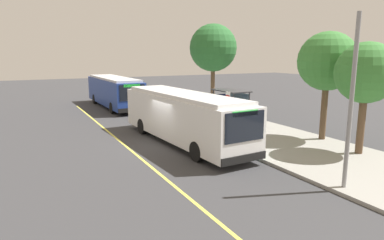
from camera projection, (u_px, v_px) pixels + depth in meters
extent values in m
plane|color=#38383A|center=(167.00, 145.00, 19.37)|extent=(120.00, 120.00, 0.00)
cube|color=gray|center=(251.00, 132.00, 22.06)|extent=(44.00, 6.40, 0.15)
cube|color=#E0D64C|center=(130.00, 149.00, 18.38)|extent=(36.00, 0.14, 0.01)
cube|color=white|center=(183.00, 117.00, 19.50)|extent=(11.24, 3.23, 2.40)
cube|color=silver|center=(183.00, 94.00, 19.25)|extent=(10.34, 2.92, 0.20)
cube|color=black|center=(245.00, 127.00, 14.72)|extent=(0.17, 2.17, 1.34)
cube|color=black|center=(201.00, 110.00, 20.09)|extent=(9.76, 0.64, 1.06)
cube|color=#197259|center=(201.00, 131.00, 20.34)|extent=(10.53, 0.68, 0.28)
cube|color=#26D83F|center=(245.00, 114.00, 14.61)|extent=(0.12, 1.40, 0.24)
cube|color=black|center=(244.00, 159.00, 14.99)|extent=(0.23, 2.50, 0.36)
cylinder|color=black|center=(235.00, 145.00, 17.38)|extent=(1.02, 0.34, 1.00)
cylinder|color=black|center=(197.00, 151.00, 16.21)|extent=(1.02, 0.34, 1.00)
cylinder|color=black|center=(174.00, 123.00, 23.09)|extent=(1.02, 0.34, 1.00)
cylinder|color=black|center=(142.00, 126.00, 21.92)|extent=(1.02, 0.34, 1.00)
cube|color=navy|center=(114.00, 92.00, 32.95)|extent=(11.34, 2.72, 2.40)
cube|color=silver|center=(113.00, 78.00, 32.71)|extent=(10.44, 2.45, 0.20)
cube|color=black|center=(132.00, 93.00, 27.97)|extent=(0.07, 2.17, 1.34)
cube|color=black|center=(127.00, 88.00, 33.50)|extent=(9.95, 0.19, 1.06)
cube|color=yellow|center=(127.00, 101.00, 33.74)|extent=(10.74, 0.19, 0.28)
cube|color=#26D83F|center=(132.00, 86.00, 27.85)|extent=(0.05, 1.40, 0.24)
cube|color=black|center=(133.00, 110.00, 28.23)|extent=(0.12, 2.50, 0.36)
cylinder|color=black|center=(137.00, 106.00, 30.66)|extent=(1.00, 0.30, 1.00)
cylinder|color=black|center=(112.00, 108.00, 29.58)|extent=(1.00, 0.30, 1.00)
cylinder|color=black|center=(116.00, 98.00, 36.62)|extent=(1.00, 0.30, 1.00)
cylinder|color=black|center=(95.00, 99.00, 35.55)|extent=(1.00, 0.30, 1.00)
cylinder|color=#333338|center=(249.00, 110.00, 23.20)|extent=(0.10, 0.10, 2.40)
cylinder|color=#333338|center=(233.00, 111.00, 22.61)|extent=(0.10, 0.10, 2.40)
cylinder|color=#333338|center=(228.00, 105.00, 25.47)|extent=(0.10, 0.10, 2.40)
cylinder|color=#333338|center=(213.00, 106.00, 24.88)|extent=(0.10, 0.10, 2.40)
cube|color=#333338|center=(231.00, 91.00, 23.81)|extent=(2.90, 1.60, 0.08)
cube|color=#4C606B|center=(238.00, 107.00, 24.33)|extent=(2.47, 0.04, 2.16)
cube|color=navy|center=(221.00, 106.00, 25.18)|extent=(0.06, 1.11, 1.82)
cube|color=brown|center=(230.00, 118.00, 24.34)|extent=(1.60, 0.44, 0.06)
cube|color=brown|center=(233.00, 114.00, 24.39)|extent=(1.60, 0.05, 0.44)
cube|color=#333338|center=(225.00, 119.00, 25.01)|extent=(0.08, 0.40, 0.45)
cube|color=#333338|center=(236.00, 123.00, 23.75)|extent=(0.08, 0.40, 0.45)
cylinder|color=#333338|center=(228.00, 115.00, 20.18)|extent=(0.07, 0.07, 2.80)
cube|color=white|center=(228.00, 96.00, 19.96)|extent=(0.44, 0.03, 0.56)
cube|color=red|center=(228.00, 96.00, 19.96)|extent=(0.40, 0.01, 0.16)
cylinder|color=#282D47|center=(194.00, 119.00, 24.15)|extent=(0.14, 0.14, 0.85)
cylinder|color=#282D47|center=(192.00, 119.00, 24.07)|extent=(0.14, 0.14, 0.85)
cube|color=#265999|center=(193.00, 109.00, 23.97)|extent=(0.24, 0.40, 0.62)
sphere|color=tan|center=(193.00, 103.00, 23.89)|extent=(0.22, 0.22, 0.22)
cylinder|color=brown|center=(361.00, 125.00, 16.90)|extent=(0.36, 0.36, 2.95)
sphere|color=#387A33|center=(366.00, 73.00, 16.40)|extent=(3.00, 3.00, 3.00)
cylinder|color=brown|center=(213.00, 89.00, 29.69)|extent=(0.36, 0.36, 4.00)
sphere|color=#28662D|center=(213.00, 48.00, 29.02)|extent=(4.07, 4.07, 4.07)
cylinder|color=brown|center=(324.00, 112.00, 19.77)|extent=(0.36, 0.36, 3.31)
sphere|color=#387A33|center=(328.00, 61.00, 19.22)|extent=(3.37, 3.37, 3.37)
cylinder|color=gray|center=(351.00, 103.00, 12.17)|extent=(0.16, 0.16, 6.40)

